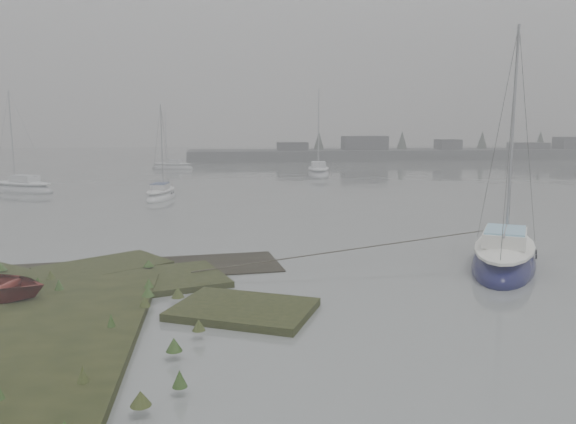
{
  "coord_description": "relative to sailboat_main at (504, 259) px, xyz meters",
  "views": [
    {
      "loc": [
        -0.1,
        -14.59,
        4.87
      ],
      "look_at": [
        2.35,
        4.89,
        1.8
      ],
      "focal_mm": 35.0,
      "sensor_mm": 36.0,
      "label": 1
    }
  ],
  "objects": [
    {
      "name": "sailboat_far_b",
      "position": [
        -0.19,
        34.91,
        -0.0
      ],
      "size": [
        2.94,
        6.48,
        8.82
      ],
      "rotation": [
        0.0,
        0.0,
        -0.15
      ],
      "color": "#B7BAC2",
      "rests_on": "ground"
    },
    {
      "name": "ground",
      "position": [
        -9.65,
        26.81,
        -0.27
      ],
      "size": [
        160.0,
        160.0,
        0.0
      ],
      "primitive_type": "plane",
      "color": "slate",
      "rests_on": "ground"
    },
    {
      "name": "far_shoreline",
      "position": [
        17.19,
        58.71,
        0.58
      ],
      "size": [
        60.0,
        8.0,
        4.15
      ],
      "color": "#4C4F51",
      "rests_on": "ground"
    },
    {
      "name": "sailboat_far_c",
      "position": [
        -14.71,
        45.33,
        -0.06
      ],
      "size": [
        5.08,
        3.07,
        6.81
      ],
      "rotation": [
        0.0,
        0.0,
        1.24
      ],
      "color": "#AAAFB3",
      "rests_on": "ground"
    },
    {
      "name": "sailboat_far_a",
      "position": [
        -23.85,
        24.89,
        -0.03
      ],
      "size": [
        5.75,
        4.41,
        7.88
      ],
      "rotation": [
        0.0,
        0.0,
        1.04
      ],
      "color": "#A2A6AA",
      "rests_on": "ground"
    },
    {
      "name": "sailboat_main",
      "position": [
        0.0,
        0.0,
        0.0
      ],
      "size": [
        4.98,
        6.46,
        8.87
      ],
      "rotation": [
        0.0,
        0.0,
        -0.53
      ],
      "color": "#0E0E3B",
      "rests_on": "ground"
    },
    {
      "name": "sailboat_white",
      "position": [
        -13.51,
        19.93,
        -0.07
      ],
      "size": [
        2.33,
        4.93,
        6.69
      ],
      "rotation": [
        0.0,
        0.0,
        -0.17
      ],
      "color": "silver",
      "rests_on": "ground"
    }
  ]
}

